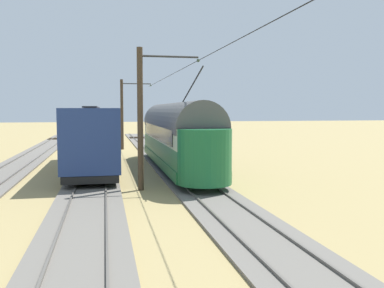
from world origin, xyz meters
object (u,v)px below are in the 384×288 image
at_px(vintage_streetcar, 176,135).
at_px(switch_stand, 177,145).
at_px(catenary_pole_foreground, 123,113).
at_px(track_end_bumper, 97,146).
at_px(coach_adjacent, 93,136).
at_px(catenary_pole_mid_near, 142,116).

height_order(vintage_streetcar, switch_stand, vintage_streetcar).
xyz_separation_m(catenary_pole_foreground, switch_stand, (-4.50, 4.61, -2.86)).
height_order(vintage_streetcar, track_end_bumper, vintage_streetcar).
bearing_deg(track_end_bumper, coach_adjacent, 89.99).
bearing_deg(coach_adjacent, switch_stand, -126.97).
bearing_deg(catenary_pole_mid_near, switch_stand, -105.22).
relative_size(coach_adjacent, switch_stand, 11.64).
bearing_deg(catenary_pole_foreground, switch_stand, 134.31).
bearing_deg(vintage_streetcar, coach_adjacent, -9.71).
bearing_deg(vintage_streetcar, track_end_bumper, -69.64).
bearing_deg(coach_adjacent, catenary_pole_mid_near, 108.64).
xyz_separation_m(coach_adjacent, catenary_pole_mid_near, (-2.46, 7.30, 1.39)).
height_order(catenary_pole_mid_near, track_end_bumper, catenary_pole_mid_near).
relative_size(coach_adjacent, catenary_pole_mid_near, 2.12).
distance_m(coach_adjacent, catenary_pole_mid_near, 7.83).
xyz_separation_m(coach_adjacent, track_end_bumper, (-0.00, -13.08, -1.77)).
bearing_deg(track_end_bumper, switch_stand, 151.19).
height_order(vintage_streetcar, catenary_pole_mid_near, catenary_pole_mid_near).
height_order(catenary_pole_foreground, catenary_pole_mid_near, same).
bearing_deg(switch_stand, catenary_pole_foreground, -45.69).
xyz_separation_m(vintage_streetcar, catenary_pole_mid_near, (2.72, 6.41, 1.29)).
distance_m(switch_stand, track_end_bumper, 7.95).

